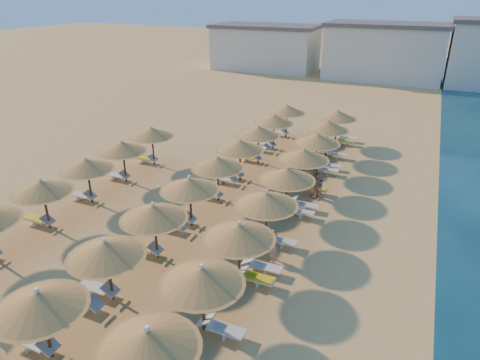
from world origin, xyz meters
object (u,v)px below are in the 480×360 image
at_px(beachgoer_b, 318,187).
at_px(beachgoer_a, 273,247).
at_px(parasol_row_west, 190,185).
at_px(beachgoer_c, 314,183).
at_px(parasol_row_east, 266,200).

bearing_deg(beachgoer_b, beachgoer_a, -32.76).
bearing_deg(parasol_row_west, beachgoer_c, 49.34).
bearing_deg(beachgoer_c, beachgoer_b, -2.80).
xyz_separation_m(parasol_row_east, beachgoer_a, (0.87, -1.35, -1.58)).
height_order(parasol_row_west, beachgoer_c, parasol_row_west).
height_order(parasol_row_west, beachgoer_b, parasol_row_west).
bearing_deg(parasol_row_west, beachgoer_a, -15.04).
distance_m(beachgoer_b, beachgoer_a, 6.99).
relative_size(parasol_row_east, beachgoer_b, 21.59).
distance_m(beachgoer_b, beachgoer_c, 0.36).
xyz_separation_m(parasol_row_west, beachgoer_a, (5.02, -1.35, -1.58)).
relative_size(parasol_row_east, parasol_row_west, 1.00).
bearing_deg(beachgoer_c, parasol_row_east, -61.00).
relative_size(parasol_row_west, beachgoer_a, 22.94).
bearing_deg(parasol_row_west, parasol_row_east, 0.00).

